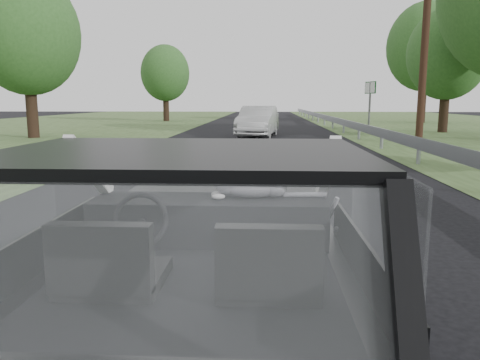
# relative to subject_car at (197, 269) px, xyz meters

# --- Properties ---
(subject_car) EXTENTS (1.80, 4.00, 1.45)m
(subject_car) POSITION_rel_subject_car_xyz_m (0.00, 0.00, 0.00)
(subject_car) COLOR black
(subject_car) RESTS_ON ground
(dashboard) EXTENTS (1.58, 0.45, 0.30)m
(dashboard) POSITION_rel_subject_car_xyz_m (0.00, 0.62, 0.12)
(dashboard) COLOR black
(dashboard) RESTS_ON subject_car
(driver_seat) EXTENTS (0.50, 0.72, 0.42)m
(driver_seat) POSITION_rel_subject_car_xyz_m (-0.40, -0.29, 0.16)
(driver_seat) COLOR black
(driver_seat) RESTS_ON subject_car
(passenger_seat) EXTENTS (0.50, 0.72, 0.42)m
(passenger_seat) POSITION_rel_subject_car_xyz_m (0.40, -0.29, 0.16)
(passenger_seat) COLOR black
(passenger_seat) RESTS_ON subject_car
(steering_wheel) EXTENTS (0.36, 0.36, 0.04)m
(steering_wheel) POSITION_rel_subject_car_xyz_m (-0.40, 0.33, 0.20)
(steering_wheel) COLOR black
(steering_wheel) RESTS_ON dashboard
(cat) EXTENTS (0.64, 0.28, 0.28)m
(cat) POSITION_rel_subject_car_xyz_m (0.30, 0.67, 0.37)
(cat) COLOR slate
(cat) RESTS_ON dashboard
(guardrail) EXTENTS (0.05, 90.00, 0.32)m
(guardrail) POSITION_rel_subject_car_xyz_m (4.30, 10.00, -0.15)
(guardrail) COLOR #92969D
(guardrail) RESTS_ON ground
(other_car) EXTENTS (2.24, 4.51, 1.42)m
(other_car) POSITION_rel_subject_car_xyz_m (0.02, 19.50, -0.01)
(other_car) COLOR #B0B1B3
(other_car) RESTS_ON ground
(highway_sign) EXTENTS (0.44, 1.05, 2.68)m
(highway_sign) POSITION_rel_subject_car_xyz_m (5.99, 23.42, 0.61)
(highway_sign) COLOR #0C4F19
(highway_sign) RESTS_ON ground
(utility_pole) EXTENTS (0.34, 0.34, 8.74)m
(utility_pole) POSITION_rel_subject_car_xyz_m (6.50, 16.55, 3.65)
(utility_pole) COLOR #301D15
(utility_pole) RESTS_ON ground
(tree_2) EXTENTS (4.28, 4.28, 6.25)m
(tree_2) POSITION_rel_subject_car_xyz_m (9.77, 22.96, 2.40)
(tree_2) COLOR #274F1F
(tree_2) RESTS_ON ground
(tree_3) EXTENTS (5.97, 5.97, 8.68)m
(tree_3) POSITION_rel_subject_car_xyz_m (12.30, 34.27, 3.61)
(tree_3) COLOR #274F1F
(tree_3) RESTS_ON ground
(tree_5) EXTENTS (4.99, 4.99, 6.97)m
(tree_5) POSITION_rel_subject_car_xyz_m (-10.10, 18.18, 2.76)
(tree_5) COLOR #274F1F
(tree_5) RESTS_ON ground
(tree_6) EXTENTS (4.99, 4.99, 5.96)m
(tree_6) POSITION_rel_subject_car_xyz_m (-7.78, 35.93, 2.26)
(tree_6) COLOR #274F1F
(tree_6) RESTS_ON ground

